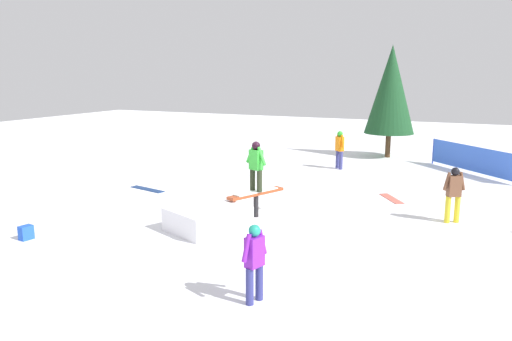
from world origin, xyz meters
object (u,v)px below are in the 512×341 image
(bystander_brown, at_px, (454,192))
(pine_tree_near, at_px, (391,90))
(loose_snowboard_coral, at_px, (391,199))
(backpack_on_snow, at_px, (26,233))
(bystander_orange, at_px, (340,148))
(loose_snowboard_navy, at_px, (147,189))
(bystander_purple, at_px, (254,259))
(main_rider_on_rail, at_px, (256,167))
(rail_feature, at_px, (256,196))

(bystander_brown, height_order, pine_tree_near, pine_tree_near)
(pine_tree_near, bearing_deg, bystander_brown, -160.48)
(bystander_brown, xyz_separation_m, loose_snowboard_coral, (1.88, 1.90, -0.83))
(backpack_on_snow, xyz_separation_m, pine_tree_near, (15.60, -5.66, 2.97))
(bystander_orange, bearing_deg, backpack_on_snow, 114.64)
(loose_snowboard_navy, relative_size, pine_tree_near, 0.28)
(backpack_on_snow, relative_size, pine_tree_near, 0.07)
(bystander_orange, xyz_separation_m, loose_snowboard_coral, (-4.20, -2.88, -0.87))
(bystander_orange, bearing_deg, bystander_purple, 143.95)
(main_rider_on_rail, height_order, bystander_brown, main_rider_on_rail)
(bystander_orange, relative_size, backpack_on_snow, 4.62)
(main_rider_on_rail, relative_size, loose_snowboard_coral, 1.12)
(bystander_purple, height_order, backpack_on_snow, bystander_purple)
(bystander_brown, xyz_separation_m, backpack_on_snow, (-5.76, 9.15, -0.67))
(rail_feature, relative_size, bystander_brown, 1.23)
(rail_feature, distance_m, main_rider_on_rail, 0.82)
(bystander_brown, relative_size, loose_snowboard_navy, 1.03)
(bystander_orange, xyz_separation_m, pine_tree_near, (3.76, -1.29, 2.26))
(backpack_on_snow, distance_m, pine_tree_near, 16.86)
(loose_snowboard_coral, bearing_deg, bystander_orange, -179.24)
(main_rider_on_rail, bearing_deg, loose_snowboard_navy, 95.89)
(main_rider_on_rail, distance_m, loose_snowboard_coral, 4.92)
(bystander_purple, distance_m, pine_tree_near, 16.48)
(main_rider_on_rail, height_order, loose_snowboard_navy, main_rider_on_rail)
(bystander_purple, height_order, bystander_brown, bystander_brown)
(bystander_brown, distance_m, backpack_on_snow, 10.84)
(rail_feature, height_order, pine_tree_near, pine_tree_near)
(bystander_purple, relative_size, bystander_brown, 0.94)
(main_rider_on_rail, xyz_separation_m, bystander_purple, (-4.75, -2.18, -0.62))
(rail_feature, distance_m, loose_snowboard_coral, 4.75)
(loose_snowboard_coral, relative_size, backpack_on_snow, 3.79)
(main_rider_on_rail, xyz_separation_m, pine_tree_near, (11.54, -1.47, 1.74))
(main_rider_on_rail, height_order, bystander_purple, main_rider_on_rail)
(bystander_purple, distance_m, loose_snowboard_coral, 8.42)
(main_rider_on_rail, relative_size, bystander_orange, 0.92)
(main_rider_on_rail, relative_size, backpack_on_snow, 4.23)
(pine_tree_near, bearing_deg, bystander_purple, -177.53)
(rail_feature, relative_size, bystander_purple, 1.31)
(main_rider_on_rail, distance_m, bystander_orange, 7.80)
(bystander_orange, bearing_deg, bystander_brown, 173.10)
(bystander_purple, bearing_deg, backpack_on_snow, 99.10)
(bystander_purple, relative_size, loose_snowboard_navy, 0.97)
(rail_feature, bearing_deg, pine_tree_near, 15.24)
(bystander_brown, bearing_deg, pine_tree_near, 78.17)
(rail_feature, distance_m, bystander_purple, 5.23)
(rail_feature, distance_m, bystander_orange, 7.79)
(loose_snowboard_navy, bearing_deg, pine_tree_near, -108.38)
(bystander_brown, distance_m, loose_snowboard_coral, 2.80)
(main_rider_on_rail, bearing_deg, pine_tree_near, 14.90)
(main_rider_on_rail, height_order, loose_snowboard_coral, main_rider_on_rail)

